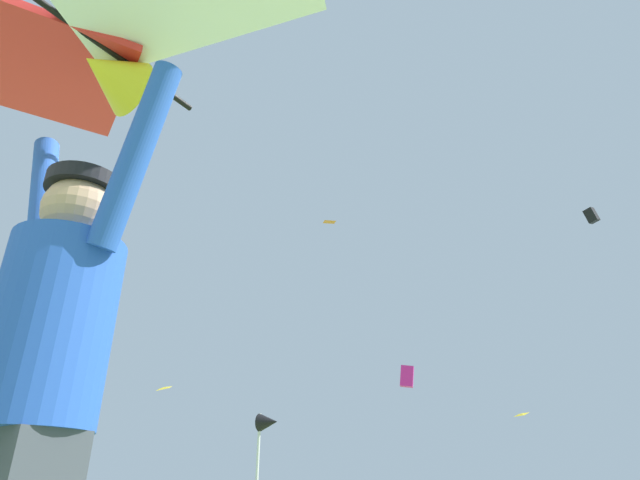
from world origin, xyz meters
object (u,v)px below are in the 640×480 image
object	(u,v)px
distant_kite_black_low_right	(591,216)
distant_kite_orange_mid_right	(329,221)
kite_flyer_person	(39,387)
held_stunt_kite	(97,30)
distant_kite_yellow_low_left	(521,414)
marker_flag	(267,430)
distant_kite_magenta_overhead_distant	(407,376)
distant_kite_yellow_far_center	(164,388)

from	to	relation	value
distant_kite_black_low_right	distant_kite_orange_mid_right	bearing A→B (deg)	-153.83
distant_kite_orange_mid_right	kite_flyer_person	bearing A→B (deg)	-67.98
held_stunt_kite	distant_kite_orange_mid_right	xyz separation A→B (m)	(-10.97, 27.25, 14.67)
distant_kite_yellow_low_left	held_stunt_kite	bearing A→B (deg)	-88.11
kite_flyer_person	distant_kite_orange_mid_right	bearing A→B (deg)	112.02
distant_kite_black_low_right	marker_flag	size ratio (longest dim) A/B	0.69
distant_kite_magenta_overhead_distant	distant_kite_orange_mid_right	distance (m)	12.56
distant_kite_yellow_far_center	marker_flag	distance (m)	12.64
held_stunt_kite	distant_kite_magenta_overhead_distant	xyz separation A→B (m)	(-5.70, 24.54, 3.60)
distant_kite_magenta_overhead_distant	distant_kite_orange_mid_right	bearing A→B (deg)	152.72
distant_kite_yellow_low_left	marker_flag	bearing A→B (deg)	-94.27
distant_kite_yellow_low_left	distant_kite_black_low_right	distance (m)	16.82
held_stunt_kite	distant_kite_black_low_right	xyz separation A→B (m)	(4.94, 35.07, 15.34)
distant_kite_black_low_right	marker_flag	bearing A→B (deg)	-104.13
distant_kite_yellow_far_center	distant_kite_orange_mid_right	distance (m)	18.51
distant_kite_orange_mid_right	distant_kite_magenta_overhead_distant	bearing A→B (deg)	-27.28
distant_kite_magenta_overhead_distant	distant_kite_orange_mid_right	xyz separation A→B (m)	(-5.27, 2.72, 11.07)
distant_kite_yellow_far_center	distant_kite_black_low_right	world-z (taller)	distant_kite_black_low_right
marker_flag	distant_kite_yellow_low_left	bearing A→B (deg)	85.73
held_stunt_kite	distant_kite_orange_mid_right	world-z (taller)	distant_kite_orange_mid_right
distant_kite_yellow_far_center	kite_flyer_person	bearing A→B (deg)	-50.04
distant_kite_magenta_overhead_distant	held_stunt_kite	bearing A→B (deg)	-76.92
held_stunt_kite	distant_kite_yellow_far_center	xyz separation A→B (m)	(-11.61, 13.97, 1.79)
distant_kite_magenta_overhead_distant	distant_kite_yellow_far_center	world-z (taller)	distant_kite_magenta_overhead_distant
kite_flyer_person	held_stunt_kite	distance (m)	1.30
held_stunt_kite	marker_flag	size ratio (longest dim) A/B	1.20
held_stunt_kite	distant_kite_black_low_right	distance (m)	38.59
distant_kite_magenta_overhead_distant	distant_kite_black_low_right	xyz separation A→B (m)	(10.64, 10.53, 11.74)
distant_kite_black_low_right	distant_kite_yellow_low_left	bearing A→B (deg)	-125.39
distant_kite_yellow_far_center	marker_flag	xyz separation A→B (m)	(9.14, -8.34, -2.58)
distant_kite_yellow_far_center	distant_kite_orange_mid_right	size ratio (longest dim) A/B	0.68
distant_kite_magenta_overhead_distant	distant_kite_black_low_right	distance (m)	19.02
distant_kite_orange_mid_right	held_stunt_kite	bearing A→B (deg)	-68.07
marker_flag	kite_flyer_person	bearing A→B (deg)	-65.79
distant_kite_yellow_low_left	distant_kite_magenta_overhead_distant	bearing A→B (deg)	-154.09
kite_flyer_person	distant_kite_yellow_low_left	size ratio (longest dim) A/B	2.57
distant_kite_orange_mid_right	marker_flag	size ratio (longest dim) A/B	0.55
distant_kite_magenta_overhead_distant	marker_flag	size ratio (longest dim) A/B	0.65
marker_flag	held_stunt_kite	bearing A→B (deg)	-66.26
distant_kite_magenta_overhead_distant	distant_kite_yellow_low_left	bearing A→B (deg)	25.91
distant_kite_yellow_low_left	distant_kite_orange_mid_right	world-z (taller)	distant_kite_orange_mid_right
distant_kite_yellow_far_center	distant_kite_orange_mid_right	bearing A→B (deg)	87.23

